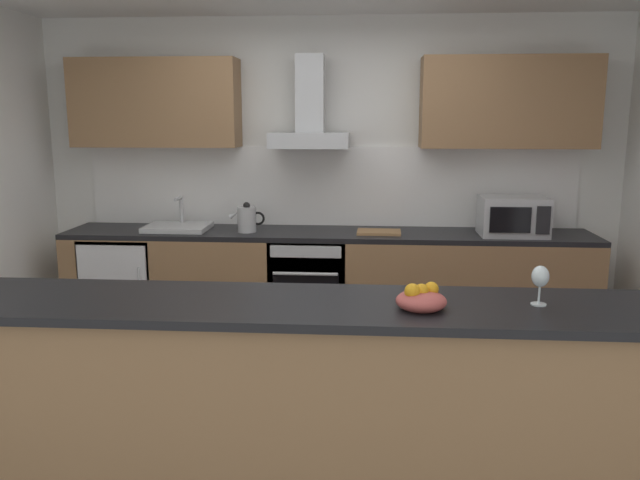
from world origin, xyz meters
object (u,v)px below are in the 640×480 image
object	(u,v)px
oven	(309,285)
kettle	(247,219)
range_hood	(310,119)
fruit_bowl	(421,299)
chopping_board	(379,232)
sink	(178,227)
refrigerator	(127,286)
wine_glass	(540,278)
microwave	(513,216)

from	to	relation	value
oven	kettle	world-z (taller)	kettle
range_hood	fruit_bowl	world-z (taller)	range_hood
oven	chopping_board	bearing A→B (deg)	-2.45
chopping_board	oven	bearing A→B (deg)	177.55
range_hood	fruit_bowl	xyz separation A→B (m)	(0.70, -2.42, -0.76)
oven	range_hood	bearing A→B (deg)	90.00
sink	fruit_bowl	size ratio (longest dim) A/B	2.27
oven	chopping_board	distance (m)	0.72
refrigerator	wine_glass	xyz separation A→B (m)	(2.74, -2.19, 0.68)
oven	range_hood	size ratio (longest dim) A/B	1.11
refrigerator	range_hood	xyz separation A→B (m)	(1.52, 0.13, 1.36)
sink	range_hood	xyz separation A→B (m)	(1.07, 0.12, 0.86)
oven	wine_glass	distance (m)	2.59
wine_glass	fruit_bowl	xyz separation A→B (m)	(-0.52, -0.10, -0.08)
microwave	refrigerator	bearing A→B (deg)	179.53
refrigerator	sink	xyz separation A→B (m)	(0.45, 0.01, 0.50)
oven	sink	bearing A→B (deg)	179.41
refrigerator	chopping_board	bearing A→B (deg)	-0.58
oven	sink	size ratio (longest dim) A/B	1.60
kettle	fruit_bowl	world-z (taller)	kettle
microwave	kettle	xyz separation A→B (m)	(-2.07, -0.01, -0.04)
microwave	wine_glass	size ratio (longest dim) A/B	2.81
oven	refrigerator	xyz separation A→B (m)	(-1.52, -0.00, -0.03)
range_hood	oven	bearing A→B (deg)	-90.00
sink	range_hood	world-z (taller)	range_hood
kettle	chopping_board	xyz separation A→B (m)	(1.05, 0.01, -0.09)
sink	chopping_board	world-z (taller)	sink
wine_glass	chopping_board	world-z (taller)	wine_glass
kettle	range_hood	world-z (taller)	range_hood
range_hood	wine_glass	xyz separation A→B (m)	(1.22, -2.32, -0.68)
range_hood	wine_glass	bearing A→B (deg)	-62.27
fruit_bowl	chopping_board	xyz separation A→B (m)	(-0.14, 2.26, -0.12)
oven	fruit_bowl	distance (m)	2.46
microwave	wine_glass	xyz separation A→B (m)	(-0.36, -2.16, 0.06)
oven	fruit_bowl	world-z (taller)	fruit_bowl
kettle	wine_glass	distance (m)	2.76
wine_glass	refrigerator	bearing A→B (deg)	141.36
sink	refrigerator	bearing A→B (deg)	-178.25
refrigerator	range_hood	size ratio (longest dim) A/B	1.18
wine_glass	fruit_bowl	world-z (taller)	wine_glass
sink	range_hood	distance (m)	1.38
refrigerator	kettle	size ratio (longest dim) A/B	2.94
refrigerator	wine_glass	world-z (taller)	wine_glass
oven	sink	world-z (taller)	sink
microwave	sink	bearing A→B (deg)	179.16
microwave	kettle	size ratio (longest dim) A/B	1.73
oven	sink	distance (m)	1.17
kettle	range_hood	size ratio (longest dim) A/B	0.40
refrigerator	chopping_board	world-z (taller)	chopping_board
fruit_bowl	chopping_board	size ratio (longest dim) A/B	0.65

